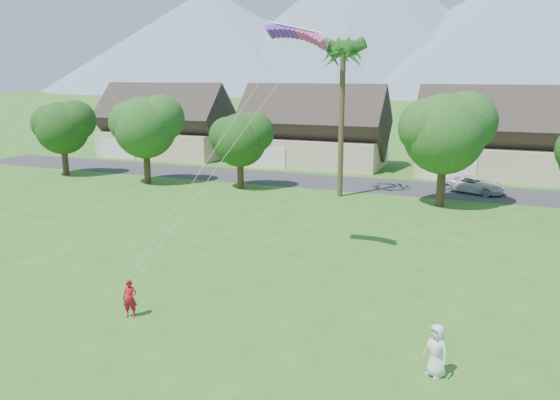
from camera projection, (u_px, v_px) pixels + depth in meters
The scene contains 10 objects.
ground at pixel (171, 372), 18.30m from camera, with size 500.00×500.00×0.00m, color #2D6019.
street at pixel (377, 186), 49.14m from camera, with size 90.00×7.00×0.01m, color #2D2D30.
kite_flyer at pixel (130, 299), 22.32m from camera, with size 0.58×0.38×1.60m, color #A5121B.
watcher at pixel (436, 350), 17.92m from camera, with size 0.89×0.58×1.81m, color silver.
parked_car at pixel (474, 185), 46.06m from camera, with size 2.32×5.02×1.40m, color silver.
mountain_ridge at pixel (506, 31), 243.89m from camera, with size 540.00×240.00×70.00m.
houses_row at pixel (401, 137), 56.35m from camera, with size 72.75×8.19×8.86m.
tree_row at pixel (350, 138), 42.93m from camera, with size 62.27×6.67×8.45m.
fan_palm at pixel (343, 48), 42.22m from camera, with size 3.00×3.00×13.80m.
parafoil_kite at pixel (298, 33), 26.94m from camera, with size 3.07×1.03×0.50m.
Camera 1 is at (9.46, -14.05, 9.74)m, focal length 35.00 mm.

